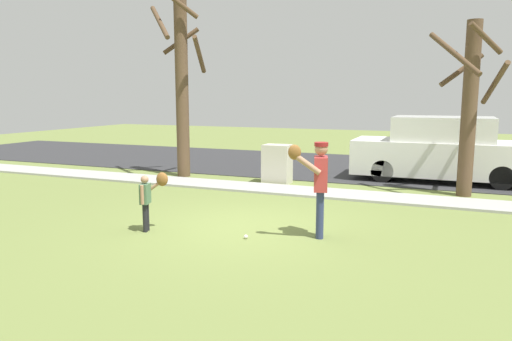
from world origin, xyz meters
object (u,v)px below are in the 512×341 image
Objects in this scene: person_child at (150,194)px; street_tree_near at (470,103)px; baseball at (246,237)px; utility_cabinet at (277,164)px; street_tree_far at (182,78)px; person_adult at (318,179)px; parked_van_white at (441,151)px.

street_tree_near reaches higher than person_child.
utility_cabinet is at bearing 104.07° from baseball.
street_tree_far is at bearing 179.04° from utility_cabinet.
parked_van_white reaches higher than person_adult.
person_child is at bearing -95.21° from utility_cabinet.
baseball is 0.01× the size of street_tree_far.
person_adult reaches higher than utility_cabinet.
street_tree_far reaches higher than baseball.
person_adult is 0.40× the size of street_tree_near.
parked_van_white is at bearing 15.52° from street_tree_far.
person_adult is 3.10m from person_child.
person_child is at bearing -133.96° from street_tree_near.
baseball is at bearing -8.98° from person_child.
person_child is 0.19× the size of street_tree_far.
parked_van_white is at bearing 42.31° from person_child.
person_adult reaches higher than person_child.
street_tree_near reaches higher than utility_cabinet.
person_adult reaches higher than baseball.
baseball is at bearing 68.08° from parked_van_white.
street_tree_near is at bearing 0.46° from street_tree_far.
baseball is 0.07× the size of utility_cabinet.
person_adult is 0.34× the size of parked_van_white.
parked_van_white reaches higher than utility_cabinet.
person_adult is 5.41m from utility_cabinet.
street_tree_near is (3.62, 5.46, 2.27)m from baseball.
street_tree_near is 8.11m from street_tree_far.
baseball is at bearing 10.72° from person_adult.
utility_cabinet is at bearing 26.09° from parked_van_white.
baseball is at bearing -75.93° from utility_cabinet.
utility_cabinet is 0.26× the size of street_tree_near.
baseball is at bearing -123.54° from street_tree_near.
street_tree_far is at bearing 129.63° from baseball.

